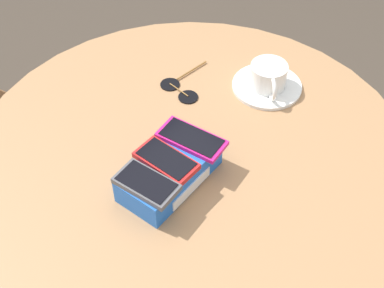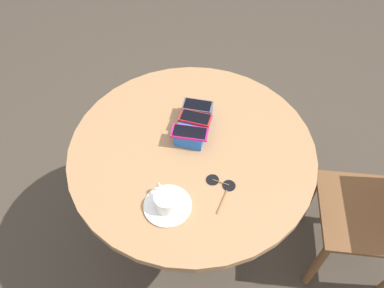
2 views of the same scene
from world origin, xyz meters
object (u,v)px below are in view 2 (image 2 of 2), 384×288
Objects in this scene: phone_box at (194,124)px; phone_red at (195,118)px; phone_gray at (198,106)px; saucer at (168,206)px; coffee_cup at (167,200)px; chair_near_window at (381,213)px; phone_magenta at (190,133)px; sunglasses at (221,185)px; round_table at (192,166)px.

phone_red reaches higher than phone_box.
phone_box is 0.08m from phone_gray.
saucer is at bearing 5.74° from phone_red.
coffee_cup is 1.01m from chair_near_window.
coffee_cup is 0.13× the size of chair_near_window.
phone_gray is at bearing -86.40° from chair_near_window.
chair_near_window is at bearing 98.30° from phone_box.
phone_magenta is 0.94m from chair_near_window.
phone_magenta is 0.29m from saucer.
phone_gray is 0.43m from saucer.
phone_red is 0.94m from chair_near_window.
phone_red is 0.86× the size of phone_magenta.
phone_red reaches higher than sunglasses.
phone_red is 0.29m from sunglasses.
phone_magenta is (-0.02, -0.02, 0.19)m from round_table.
phone_red is 0.36m from coffee_cup.
saucer is 1.12× the size of sunglasses.
saucer is 1.00m from chair_near_window.
chair_near_window is (-0.21, 0.81, -0.23)m from round_table.
phone_red is at bearing -174.56° from coffee_cup.
phone_gray is (-0.16, -0.04, 0.19)m from round_table.
phone_magenta is 0.18× the size of chair_near_window.
coffee_cup is (0.43, 0.05, -0.02)m from phone_gray.
coffee_cup is 0.21m from sunglasses.
coffee_cup is at bearing 6.23° from phone_box.
saucer is (0.27, 0.01, 0.13)m from round_table.
phone_magenta is 1.43× the size of coffee_cup.
sunglasses is at bearing -62.95° from chair_near_window.
phone_gray is 1.23× the size of coffee_cup.
chair_near_window is at bearing 121.12° from saucer.
phone_gray is 0.35m from sunglasses.
chair_near_window is at bearing 93.60° from phone_gray.
phone_box is 0.36m from coffee_cup.
phone_magenta is (0.08, 0.01, -0.00)m from phone_red.
phone_red is (-0.00, 0.00, 0.03)m from phone_box.
chair_near_window is at bearing 103.22° from phone_magenta.
phone_magenta is at bearing 8.36° from phone_box.
phone_box is at bearing -163.49° from round_table.
phone_box is 0.08m from phone_magenta.
saucer reaches higher than round_table.
saucer is at bearing 6.08° from phone_magenta.
phone_gray is at bearing -171.49° from phone_magenta.
phone_box reaches higher than chair_near_window.
phone_magenta is at bearing -173.92° from saucer.
phone_box reaches higher than saucer.
phone_magenta reaches higher than phone_box.
phone_red is at bearing -166.77° from round_table.
phone_red is at bearing -140.36° from sunglasses.
saucer is at bearing 3.07° from round_table.
phone_red is 0.08m from phone_magenta.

